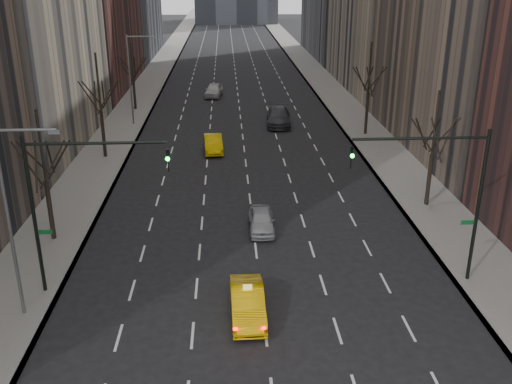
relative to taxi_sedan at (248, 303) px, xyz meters
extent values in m
cube|color=slate|center=(-11.51, 60.63, -0.65)|extent=(4.50, 320.00, 0.15)
cube|color=slate|center=(12.99, 60.63, -0.65)|extent=(4.50, 320.00, 0.15)
cylinder|color=black|center=(-11.26, 8.63, 1.21)|extent=(0.28, 0.28, 3.57)
cylinder|color=black|center=(-11.26, 8.63, 5.12)|extent=(0.16, 0.16, 4.25)
cylinder|color=black|center=(-11.11, 9.48, 4.23)|extent=(0.42, 1.80, 2.52)
cylinder|color=black|center=(-10.45, 8.92, 4.23)|extent=(1.74, 0.72, 2.52)
cylinder|color=black|center=(-10.60, 8.08, 4.23)|extent=(1.46, 1.25, 2.52)
cylinder|color=black|center=(-11.41, 7.78, 4.23)|extent=(0.42, 1.80, 2.52)
cylinder|color=black|center=(-12.07, 8.33, 4.23)|extent=(1.74, 0.72, 2.52)
cylinder|color=black|center=(-11.92, 9.18, 4.23)|extent=(1.46, 1.25, 2.52)
cylinder|color=black|center=(-11.26, 24.63, 1.42)|extent=(0.28, 0.28, 3.99)
cylinder|color=black|center=(-11.26, 24.63, 5.79)|extent=(0.16, 0.16, 4.75)
cylinder|color=black|center=(-11.11, 25.48, 4.65)|extent=(0.42, 1.80, 2.52)
cylinder|color=black|center=(-10.45, 24.92, 4.65)|extent=(1.74, 0.72, 2.52)
cylinder|color=black|center=(-10.60, 24.08, 4.65)|extent=(1.46, 1.25, 2.52)
cylinder|color=black|center=(-11.41, 23.78, 4.65)|extent=(0.42, 1.80, 2.52)
cylinder|color=black|center=(-12.07, 24.33, 4.65)|extent=(1.74, 0.72, 2.52)
cylinder|color=black|center=(-11.92, 25.18, 4.65)|extent=(1.46, 1.25, 2.52)
cylinder|color=black|center=(-11.26, 42.63, 1.11)|extent=(0.28, 0.28, 3.36)
cylinder|color=black|center=(-11.26, 42.63, 4.79)|extent=(0.16, 0.16, 4.00)
cylinder|color=black|center=(-11.11, 43.48, 4.02)|extent=(0.42, 1.80, 2.52)
cylinder|color=black|center=(-10.45, 42.92, 4.02)|extent=(1.74, 0.72, 2.52)
cylinder|color=black|center=(-10.60, 42.08, 4.02)|extent=(1.46, 1.25, 2.52)
cylinder|color=black|center=(-11.41, 41.78, 4.02)|extent=(0.42, 1.80, 2.52)
cylinder|color=black|center=(-12.07, 42.33, 4.02)|extent=(1.74, 0.72, 2.52)
cylinder|color=black|center=(-11.92, 43.18, 4.02)|extent=(1.46, 1.25, 2.52)
cylinder|color=black|center=(12.74, 12.63, 1.21)|extent=(0.28, 0.28, 3.57)
cylinder|color=black|center=(12.74, 12.63, 5.12)|extent=(0.16, 0.16, 4.25)
cylinder|color=black|center=(12.89, 13.48, 4.23)|extent=(0.42, 1.80, 2.52)
cylinder|color=black|center=(13.55, 12.92, 4.23)|extent=(1.74, 0.72, 2.52)
cylinder|color=black|center=(13.40, 12.08, 4.23)|extent=(1.46, 1.25, 2.52)
cylinder|color=black|center=(12.59, 11.78, 4.23)|extent=(0.42, 1.80, 2.52)
cylinder|color=black|center=(11.93, 12.33, 4.23)|extent=(1.74, 0.72, 2.52)
cylinder|color=black|center=(12.08, 13.18, 4.23)|extent=(1.46, 1.25, 2.52)
cylinder|color=black|center=(12.74, 30.63, 1.42)|extent=(0.28, 0.28, 3.99)
cylinder|color=black|center=(12.74, 30.63, 5.79)|extent=(0.16, 0.16, 4.75)
cylinder|color=black|center=(12.89, 31.48, 4.65)|extent=(0.42, 1.80, 2.52)
cylinder|color=black|center=(13.55, 30.92, 4.65)|extent=(1.74, 0.72, 2.52)
cylinder|color=black|center=(13.40, 30.08, 4.65)|extent=(1.46, 1.25, 2.52)
cylinder|color=black|center=(12.59, 29.78, 4.65)|extent=(0.42, 1.80, 2.52)
cylinder|color=black|center=(11.93, 30.33, 4.65)|extent=(1.74, 0.72, 2.52)
cylinder|color=black|center=(12.08, 31.18, 4.65)|extent=(1.46, 1.25, 2.52)
cylinder|color=black|center=(-10.06, 2.63, 3.43)|extent=(0.18, 0.18, 8.00)
cylinder|color=black|center=(-6.81, 2.63, 7.03)|extent=(6.50, 0.14, 0.14)
imported|color=black|center=(-3.56, 2.63, 6.13)|extent=(0.18, 0.22, 1.10)
sphere|color=#0CFF33|center=(-3.56, 2.45, 6.28)|extent=(0.20, 0.20, 0.20)
cube|color=#0C5926|center=(-9.66, 2.63, 2.63)|extent=(0.70, 0.04, 0.22)
cylinder|color=black|center=(11.54, 2.63, 3.43)|extent=(0.18, 0.18, 8.00)
cylinder|color=black|center=(8.29, 2.63, 7.03)|extent=(6.50, 0.14, 0.14)
imported|color=black|center=(5.04, 2.63, 6.13)|extent=(0.18, 0.22, 1.10)
sphere|color=#0CFF33|center=(5.04, 2.45, 6.28)|extent=(0.20, 0.20, 0.20)
cube|color=#0C5926|center=(11.14, 2.63, 2.63)|extent=(0.70, 0.04, 0.22)
cylinder|color=slate|center=(-10.46, 0.63, 3.93)|extent=(0.16, 0.16, 9.00)
cylinder|color=slate|center=(-9.16, 0.63, 8.23)|extent=(2.60, 0.14, 0.14)
cube|color=slate|center=(-7.96, 0.63, 8.13)|extent=(0.50, 0.22, 0.15)
cylinder|color=slate|center=(-10.46, 35.63, 3.93)|extent=(0.16, 0.16, 9.00)
cylinder|color=slate|center=(-9.16, 35.63, 8.23)|extent=(2.60, 0.14, 0.14)
cube|color=slate|center=(-7.96, 35.63, 8.13)|extent=(0.50, 0.22, 0.15)
imported|color=#E5AB04|center=(0.00, 0.00, 0.00)|extent=(1.62, 4.41, 1.44)
imported|color=#A2A5AA|center=(1.23, 9.40, -0.06)|extent=(1.63, 3.92, 1.33)
imported|color=#E5B704|center=(-2.01, 25.99, 0.01)|extent=(1.81, 4.50, 1.45)
imported|color=#303035|center=(4.59, 34.93, 0.15)|extent=(2.83, 6.16, 1.75)
imported|color=silver|center=(-2.31, 49.55, 0.10)|extent=(2.55, 5.03, 1.64)
camera|label=1|loc=(-0.82, -22.71, 14.43)|focal=40.00mm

